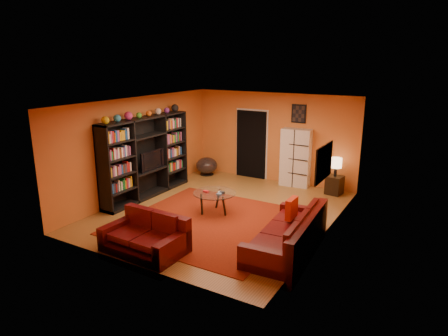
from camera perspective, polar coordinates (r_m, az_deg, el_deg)
The scene contains 20 objects.
floor at distance 9.61m, azimuth -0.38°, elevation -6.21°, with size 6.00×6.00×0.00m, color brown.
ceiling at distance 8.99m, azimuth -0.41°, elevation 9.40°, with size 6.00×6.00×0.00m, color white.
wall_back at distance 11.83m, azimuth 7.07°, elevation 4.36°, with size 6.00×6.00×0.00m, color #C86B2C.
wall_front at distance 6.91m, azimuth -13.24°, elevation -3.91°, with size 6.00×6.00×0.00m, color #C86B2C.
wall_left at distance 10.68m, azimuth -12.02°, elevation 2.94°, with size 6.00×6.00×0.00m, color #C86B2C.
wall_right at distance 8.26m, azimuth 14.68°, elevation -0.84°, with size 6.00×6.00×0.00m, color #C86B2C.
rug at distance 9.01m, azimuth -2.12°, elevation -7.70°, with size 3.60×3.60×0.01m, color #5E180A.
doorway at distance 12.14m, azimuth 3.92°, elevation 3.37°, with size 0.95×0.10×2.04m, color black.
wall_art_right at distance 7.91m, azimuth 14.08°, elevation 0.75°, with size 0.03×1.00×0.70m, color black.
wall_art_back at distance 11.42m, azimuth 10.63°, elevation 7.63°, with size 0.42×0.03×0.52m, color black.
entertainment_unit at distance 10.58m, azimuth -11.05°, elevation 1.50°, with size 0.45×3.00×2.10m, color black.
tv at distance 10.63m, azimuth -10.54°, elevation 1.17°, with size 0.12×0.89×0.51m, color black.
sofa at distance 7.83m, azimuth 9.60°, elevation -9.40°, with size 1.15×2.48×0.85m.
loveseat at distance 7.81m, azimuth -10.89°, elevation -9.51°, with size 1.57×0.97×0.85m.
throw_pillow at distance 8.16m, azimuth 9.63°, elevation -5.70°, with size 0.12×0.42×0.42m, color red.
coffee_table at distance 9.36m, azimuth -1.36°, elevation -3.81°, with size 1.01×1.01×0.50m.
storage_cabinet at distance 11.47m, azimuth 10.20°, elevation 1.45°, with size 0.82×0.37×1.65m, color silver.
bowl_chair at distance 12.52m, azimuth -2.49°, elevation 0.35°, with size 0.67×0.67×0.55m.
side_table at distance 11.14m, azimuth 15.50°, elevation -2.36°, with size 0.40×0.40×0.50m, color black.
table_lamp at distance 10.98m, azimuth 15.72°, elevation 0.65°, with size 0.30×0.30×0.50m.
Camera 1 is at (4.57, -7.68, 3.53)m, focal length 32.00 mm.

